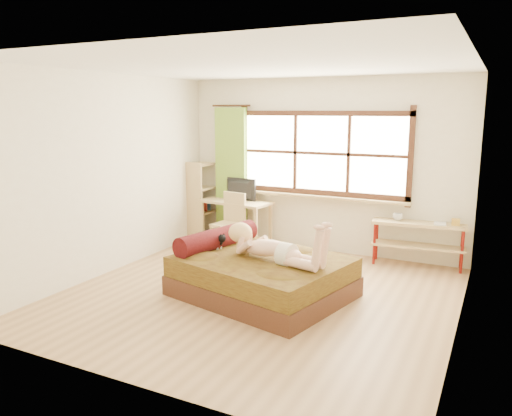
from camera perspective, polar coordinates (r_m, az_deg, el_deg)
The scene contains 18 objects.
floor at distance 6.14m, azimuth 0.17°, elevation -9.96°, with size 4.50×4.50×0.00m, color #9E754C.
ceiling at distance 5.75m, azimuth 0.19°, elevation 16.02°, with size 4.50×4.50×0.00m, color white.
wall_back at distance 7.86m, azimuth 7.50°, elevation 4.76°, with size 4.50×4.50×0.00m, color silver.
wall_front at distance 3.94m, azimuth -14.50°, elevation -1.85°, with size 4.50×4.50×0.00m, color silver.
wall_left at distance 7.08m, azimuth -16.41°, elevation 3.70°, with size 4.50×4.50×0.00m, color silver.
wall_right at distance 5.21m, azimuth 22.93°, elevation 0.75°, with size 4.50×4.50×0.00m, color silver.
window at distance 7.81m, azimuth 7.46°, elevation 5.90°, with size 2.80×0.16×1.46m.
curtain at distance 8.40m, azimuth -2.86°, elevation 3.89°, with size 0.55×0.10×2.20m, color #558223.
bed at distance 6.09m, azimuth 0.39°, elevation -7.56°, with size 2.20×1.91×0.72m.
woman at distance 5.81m, azimuth 1.87°, elevation -3.30°, with size 1.33×0.38×0.57m, color #DFAB90, non-canonical shape.
kitten at distance 6.38m, azimuth -4.70°, elevation -3.61°, with size 0.29×0.11×0.23m, color black, non-canonical shape.
desk at distance 8.24m, azimuth -2.33°, elevation 0.17°, with size 1.25×0.69×0.74m.
monitor at distance 8.24m, azimuth -2.17°, elevation 2.15°, with size 0.64×0.08×0.37m, color black.
chair at distance 7.90m, azimuth -2.89°, elevation -1.25°, with size 0.47×0.47×0.93m.
pipe_shelf at distance 7.48m, azimuth 18.15°, elevation -2.86°, with size 1.31×0.45×0.73m.
cup at distance 7.48m, azimuth 15.88°, elevation -0.98°, with size 0.13×0.13×0.10m, color gray.
book at distance 7.42m, azimuth 19.66°, elevation -1.65°, with size 0.16×0.22×0.02m, color gray.
bookshelf at distance 8.71m, azimuth -6.00°, elevation 0.97°, with size 0.37×0.60×1.34m.
Camera 1 is at (2.54, -5.13, 2.21)m, focal length 35.00 mm.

